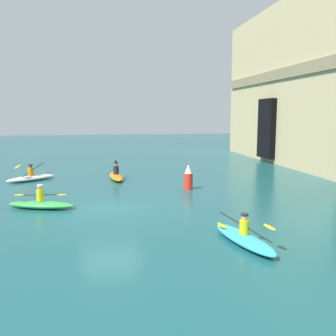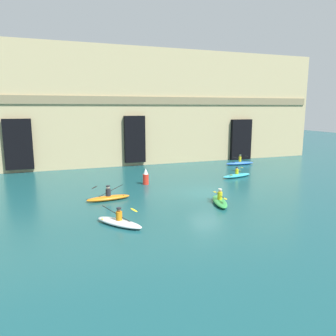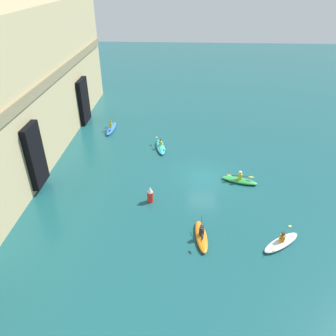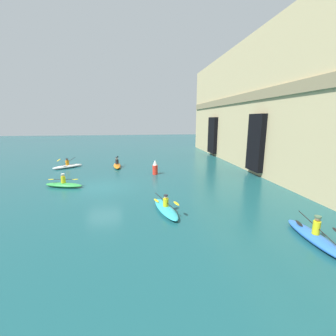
# 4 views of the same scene
# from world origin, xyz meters

# --- Properties ---
(ground_plane) EXTENTS (120.00, 120.00, 0.00)m
(ground_plane) POSITION_xyz_m (0.00, 0.00, 0.00)
(ground_plane) COLOR #195156
(cliff_bluff) EXTENTS (45.49, 6.52, 12.94)m
(cliff_bluff) POSITION_xyz_m (-1.25, 16.61, 6.44)
(cliff_bluff) COLOR tan
(cliff_bluff) RESTS_ON ground
(kayak_white) EXTENTS (2.52, 2.96, 1.10)m
(kayak_white) POSITION_xyz_m (-7.78, -4.71, 0.20)
(kayak_white) COLOR white
(kayak_white) RESTS_ON ground
(kayak_green) EXTENTS (1.69, 3.10, 1.05)m
(kayak_green) POSITION_xyz_m (-0.53, -2.97, 0.21)
(kayak_green) COLOR green
(kayak_green) RESTS_ON ground
(kayak_blue) EXTENTS (3.48, 0.93, 1.16)m
(kayak_blue) POSITION_xyz_m (9.24, 9.96, 0.22)
(kayak_blue) COLOR blue
(kayak_blue) RESTS_ON ground
(kayak_orange) EXTENTS (3.15, 1.05, 1.12)m
(kayak_orange) POSITION_xyz_m (-7.46, 0.49, 0.22)
(kayak_orange) COLOR orange
(kayak_orange) RESTS_ON ground
(kayak_cyan) EXTENTS (3.35, 1.41, 0.98)m
(kayak_cyan) POSITION_xyz_m (5.21, 4.14, 0.19)
(kayak_cyan) COLOR #33B2C6
(kayak_cyan) RESTS_ON ground
(marker_buoy) EXTENTS (0.49, 0.49, 1.38)m
(marker_buoy) POSITION_xyz_m (-3.60, 4.30, 0.64)
(marker_buoy) COLOR red
(marker_buoy) RESTS_ON ground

